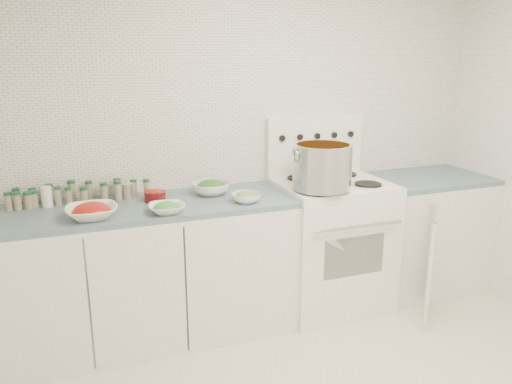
% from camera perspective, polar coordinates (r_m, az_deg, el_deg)
% --- Properties ---
extents(room_walls, '(3.54, 3.04, 2.52)m').
position_cam_1_polar(room_walls, '(2.18, 13.42, 8.94)').
color(room_walls, white).
rests_on(room_walls, ground).
extents(counter_left, '(1.85, 0.62, 0.90)m').
position_cam_1_polar(counter_left, '(3.30, -12.20, -8.94)').
color(counter_left, white).
rests_on(counter_left, ground).
extents(stove, '(0.76, 0.70, 1.36)m').
position_cam_1_polar(stove, '(3.67, 8.43, -5.46)').
color(stove, white).
rests_on(stove, ground).
extents(counter_right, '(0.89, 0.94, 0.90)m').
position_cam_1_polar(counter_right, '(4.13, 18.50, -4.43)').
color(counter_right, white).
rests_on(counter_right, ground).
extents(stock_pot, '(0.40, 0.38, 0.29)m').
position_cam_1_polar(stock_pot, '(3.26, 7.58, 3.09)').
color(stock_pot, silver).
rests_on(stock_pot, stove).
extents(bowl_tomato, '(0.29, 0.29, 0.10)m').
position_cam_1_polar(bowl_tomato, '(2.96, -18.28, -2.10)').
color(bowl_tomato, white).
rests_on(bowl_tomato, counter_left).
extents(bowl_snowpea, '(0.23, 0.23, 0.07)m').
position_cam_1_polar(bowl_snowpea, '(2.95, -10.16, -1.79)').
color(bowl_snowpea, white).
rests_on(bowl_snowpea, counter_left).
extents(bowl_broccoli, '(0.25, 0.25, 0.10)m').
position_cam_1_polar(bowl_broccoli, '(3.31, -5.17, 0.53)').
color(bowl_broccoli, white).
rests_on(bowl_broccoli, counter_left).
extents(bowl_zucchini, '(0.19, 0.19, 0.07)m').
position_cam_1_polar(bowl_zucchini, '(3.11, -1.13, -0.57)').
color(bowl_zucchini, white).
rests_on(bowl_zucchini, counter_left).
extents(bowl_pepper, '(0.13, 0.13, 0.08)m').
position_cam_1_polar(bowl_pepper, '(3.19, -11.46, -0.37)').
color(bowl_pepper, '#540E0F').
rests_on(bowl_pepper, counter_left).
extents(salt_canister, '(0.08, 0.08, 0.13)m').
position_cam_1_polar(salt_canister, '(3.27, -22.80, -0.51)').
color(salt_canister, white).
rests_on(salt_canister, counter_left).
extents(tin_can, '(0.08, 0.08, 0.10)m').
position_cam_1_polar(tin_can, '(3.29, -14.37, 0.10)').
color(tin_can, '#B8B49C').
rests_on(tin_can, counter_left).
extents(spice_cluster, '(0.85, 0.16, 0.14)m').
position_cam_1_polar(spice_cluster, '(3.30, -20.25, -0.19)').
color(spice_cluster, gray).
rests_on(spice_cluster, counter_left).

